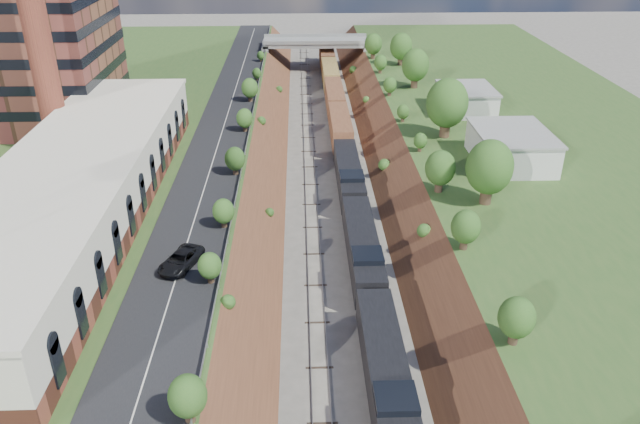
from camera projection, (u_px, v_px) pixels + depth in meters
platform_left at (96, 162)px, 88.48m from camera, size 44.00×180.00×5.00m
platform_right at (555, 156)px, 90.49m from camera, size 44.00×180.00×5.00m
embankment_left at (252, 176)px, 90.28m from camera, size 10.00×180.00×10.00m
embankment_right at (403, 174)px, 90.95m from camera, size 10.00×180.00×10.00m
rail_left_track at (310, 175)px, 90.50m from camera, size 1.58×180.00×0.18m
rail_right_track at (346, 174)px, 90.66m from camera, size 1.58×180.00×0.18m
road at (218, 144)px, 87.86m from camera, size 8.00×180.00×0.10m
guardrail at (247, 141)px, 87.58m from camera, size 0.10×171.00×0.70m
commercial_building at (75, 188)px, 66.31m from camera, size 14.30×62.30×7.00m
smokestack at (31, 1)px, 74.64m from camera, size 3.20×3.20×40.00m
overpass at (316, 48)px, 143.64m from camera, size 24.50×8.30×7.40m
white_building_near at (511, 148)px, 81.04m from camera, size 9.00×12.00×4.00m
white_building_far at (466, 100)px, 100.71m from camera, size 8.00×10.00×3.60m
tree_right_large at (489, 168)px, 69.07m from camera, size 5.25×5.25×7.61m
tree_left_crest at (208, 293)px, 51.43m from camera, size 2.45×2.45×3.55m
freight_train at (341, 132)px, 99.26m from camera, size 3.14×126.23×4.67m
suv at (181, 260)px, 58.33m from camera, size 4.28×5.95×1.51m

